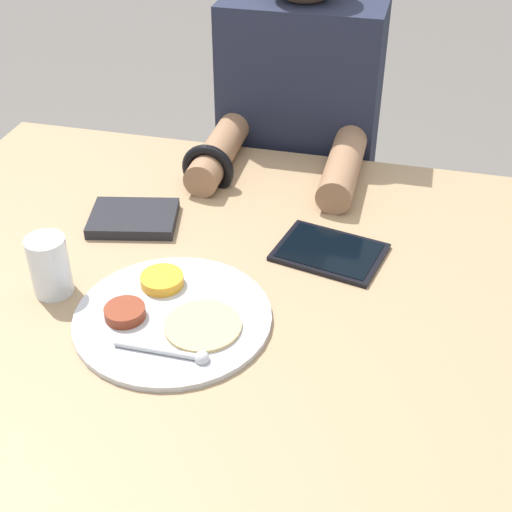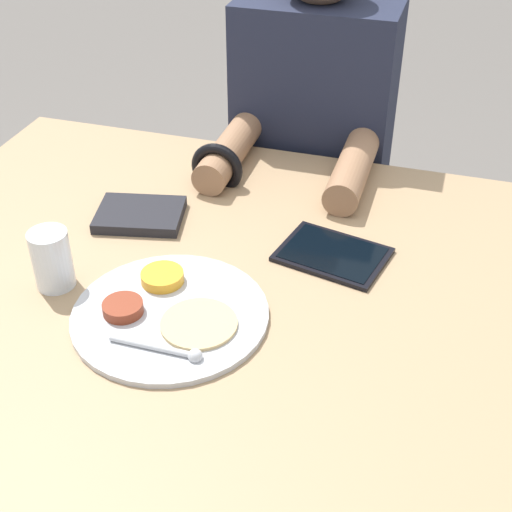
# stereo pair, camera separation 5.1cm
# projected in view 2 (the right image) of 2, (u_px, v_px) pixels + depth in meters

# --- Properties ---
(dining_table) EXTENTS (1.22, 1.04, 0.72)m
(dining_table) POSITION_uv_depth(u_px,v_px,m) (208.00, 430.00, 1.40)
(dining_table) COLOR #9E7F5B
(dining_table) RESTS_ON ground_plane
(thali_tray) EXTENTS (0.31, 0.31, 0.03)m
(thali_tray) POSITION_uv_depth(u_px,v_px,m) (169.00, 313.00, 1.12)
(thali_tray) COLOR #B7BABF
(thali_tray) RESTS_ON dining_table
(red_notebook) EXTENTS (0.18, 0.15, 0.02)m
(red_notebook) POSITION_uv_depth(u_px,v_px,m) (140.00, 215.00, 1.36)
(red_notebook) COLOR silver
(red_notebook) RESTS_ON dining_table
(tablet_device) EXTENTS (0.21, 0.17, 0.01)m
(tablet_device) POSITION_uv_depth(u_px,v_px,m) (333.00, 254.00, 1.26)
(tablet_device) COLOR black
(tablet_device) RESTS_ON dining_table
(person_diner) EXTENTS (0.36, 0.47, 1.18)m
(person_diner) POSITION_uv_depth(u_px,v_px,m) (309.00, 191.00, 1.76)
(person_diner) COLOR black
(person_diner) RESTS_ON ground_plane
(drinking_glass) EXTENTS (0.07, 0.07, 0.10)m
(drinking_glass) POSITION_uv_depth(u_px,v_px,m) (52.00, 259.00, 1.17)
(drinking_glass) COLOR silver
(drinking_glass) RESTS_ON dining_table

